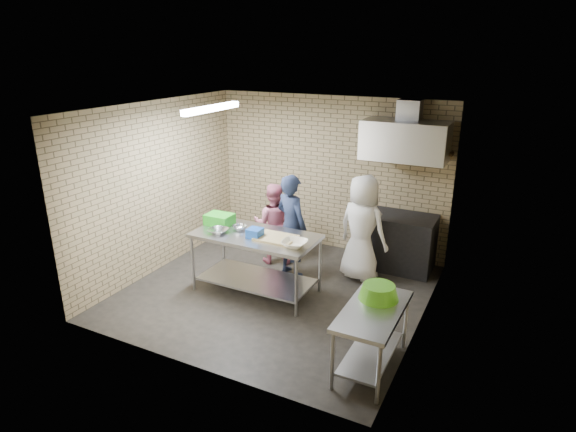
{
  "coord_description": "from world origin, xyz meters",
  "views": [
    {
      "loc": [
        3.05,
        -5.67,
        3.46
      ],
      "look_at": [
        0.1,
        0.2,
        1.15
      ],
      "focal_mm": 30.14,
      "sensor_mm": 36.0,
      "label": 1
    }
  ],
  "objects_px": {
    "stove": "(396,242)",
    "man_navy": "(291,226)",
    "green_basin": "(379,292)",
    "bottle_red": "(411,143)",
    "prep_table": "(256,263)",
    "woman_pink": "(273,223)",
    "side_counter": "(371,338)",
    "woman_white": "(362,228)",
    "blue_tub": "(255,233)",
    "green_crate": "(220,219)",
    "bottle_green": "(437,147)"
  },
  "relations": [
    {
      "from": "stove",
      "to": "green_basin",
      "type": "xyz_separation_m",
      "value": [
        0.43,
        -2.5,
        0.38
      ]
    },
    {
      "from": "bottle_green",
      "to": "bottle_red",
      "type": "bearing_deg",
      "value": 180.0
    },
    {
      "from": "side_counter",
      "to": "man_navy",
      "type": "relative_size",
      "value": 0.73
    },
    {
      "from": "green_basin",
      "to": "bottle_red",
      "type": "distance_m",
      "value": 3.01
    },
    {
      "from": "blue_tub",
      "to": "bottle_red",
      "type": "distance_m",
      "value": 2.85
    },
    {
      "from": "prep_table",
      "to": "bottle_red",
      "type": "relative_size",
      "value": 10.01
    },
    {
      "from": "prep_table",
      "to": "green_basin",
      "type": "xyz_separation_m",
      "value": [
        2.06,
        -0.76,
        0.38
      ]
    },
    {
      "from": "prep_table",
      "to": "green_basin",
      "type": "relative_size",
      "value": 3.92
    },
    {
      "from": "stove",
      "to": "man_navy",
      "type": "xyz_separation_m",
      "value": [
        -1.41,
        -1.01,
        0.37
      ]
    },
    {
      "from": "stove",
      "to": "woman_pink",
      "type": "relative_size",
      "value": 0.88
    },
    {
      "from": "side_counter",
      "to": "blue_tub",
      "type": "height_order",
      "value": "blue_tub"
    },
    {
      "from": "side_counter",
      "to": "prep_table",
      "type": "bearing_deg",
      "value": 154.13
    },
    {
      "from": "man_navy",
      "to": "woman_pink",
      "type": "xyz_separation_m",
      "value": [
        -0.49,
        0.31,
        -0.14
      ]
    },
    {
      "from": "bottle_green",
      "to": "green_basin",
      "type": "bearing_deg",
      "value": -90.42
    },
    {
      "from": "green_basin",
      "to": "bottle_red",
      "type": "xyz_separation_m",
      "value": [
        -0.38,
        2.74,
        1.19
      ]
    },
    {
      "from": "side_counter",
      "to": "blue_tub",
      "type": "distance_m",
      "value": 2.3
    },
    {
      "from": "green_crate",
      "to": "green_basin",
      "type": "distance_m",
      "value": 2.9
    },
    {
      "from": "prep_table",
      "to": "man_navy",
      "type": "bearing_deg",
      "value": 73.23
    },
    {
      "from": "bottle_red",
      "to": "man_navy",
      "type": "xyz_separation_m",
      "value": [
        -1.46,
        -1.25,
        -1.21
      ]
    },
    {
      "from": "side_counter",
      "to": "green_crate",
      "type": "bearing_deg",
      "value": 157.9
    },
    {
      "from": "woman_pink",
      "to": "woman_white",
      "type": "height_order",
      "value": "woman_white"
    },
    {
      "from": "side_counter",
      "to": "green_basin",
      "type": "distance_m",
      "value": 0.52
    },
    {
      "from": "side_counter",
      "to": "woman_white",
      "type": "bearing_deg",
      "value": 111.61
    },
    {
      "from": "green_crate",
      "to": "blue_tub",
      "type": "height_order",
      "value": "green_crate"
    },
    {
      "from": "prep_table",
      "to": "stove",
      "type": "bearing_deg",
      "value": 46.91
    },
    {
      "from": "green_basin",
      "to": "woman_white",
      "type": "height_order",
      "value": "woman_white"
    },
    {
      "from": "prep_table",
      "to": "woman_white",
      "type": "bearing_deg",
      "value": 41.43
    },
    {
      "from": "blue_tub",
      "to": "bottle_green",
      "type": "height_order",
      "value": "bottle_green"
    },
    {
      "from": "prep_table",
      "to": "woman_pink",
      "type": "bearing_deg",
      "value": 104.75
    },
    {
      "from": "man_navy",
      "to": "woman_white",
      "type": "bearing_deg",
      "value": -138.73
    },
    {
      "from": "blue_tub",
      "to": "green_basin",
      "type": "distance_m",
      "value": 2.12
    },
    {
      "from": "green_basin",
      "to": "bottle_red",
      "type": "relative_size",
      "value": 2.56
    },
    {
      "from": "blue_tub",
      "to": "bottle_red",
      "type": "relative_size",
      "value": 1.11
    },
    {
      "from": "green_basin",
      "to": "man_navy",
      "type": "xyz_separation_m",
      "value": [
        -1.84,
        1.49,
        -0.01
      ]
    },
    {
      "from": "prep_table",
      "to": "stove",
      "type": "relative_size",
      "value": 1.5
    },
    {
      "from": "prep_table",
      "to": "bottle_red",
      "type": "height_order",
      "value": "bottle_red"
    },
    {
      "from": "stove",
      "to": "woman_white",
      "type": "relative_size",
      "value": 0.72
    },
    {
      "from": "stove",
      "to": "green_basin",
      "type": "distance_m",
      "value": 2.57
    },
    {
      "from": "bottle_red",
      "to": "man_navy",
      "type": "height_order",
      "value": "bottle_red"
    },
    {
      "from": "prep_table",
      "to": "woman_white",
      "type": "distance_m",
      "value": 1.7
    },
    {
      "from": "bottle_red",
      "to": "bottle_green",
      "type": "height_order",
      "value": "bottle_red"
    },
    {
      "from": "side_counter",
      "to": "green_basin",
      "type": "height_order",
      "value": "green_basin"
    },
    {
      "from": "bottle_green",
      "to": "blue_tub",
      "type": "bearing_deg",
      "value": -134.27
    },
    {
      "from": "bottle_green",
      "to": "woman_pink",
      "type": "height_order",
      "value": "bottle_green"
    },
    {
      "from": "stove",
      "to": "blue_tub",
      "type": "bearing_deg",
      "value": -130.62
    },
    {
      "from": "stove",
      "to": "bottle_red",
      "type": "relative_size",
      "value": 6.67
    },
    {
      "from": "prep_table",
      "to": "stove",
      "type": "height_order",
      "value": "same"
    },
    {
      "from": "blue_tub",
      "to": "man_navy",
      "type": "xyz_separation_m",
      "value": [
        0.17,
        0.83,
        -0.14
      ]
    },
    {
      "from": "stove",
      "to": "woman_white",
      "type": "bearing_deg",
      "value": -120.87
    },
    {
      "from": "stove",
      "to": "side_counter",
      "type": "bearing_deg",
      "value": -80.71
    }
  ]
}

